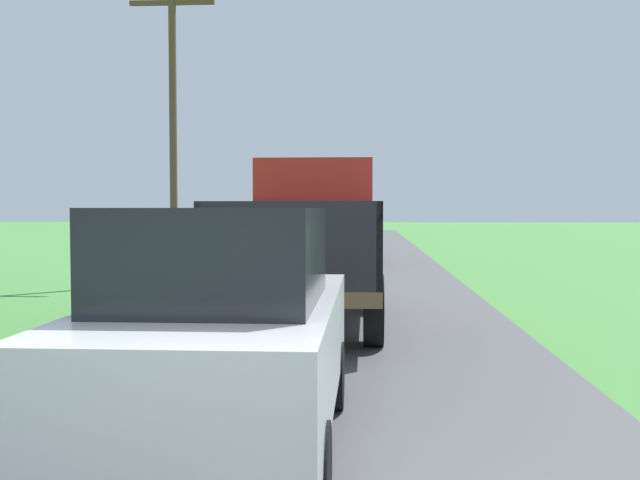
{
  "coord_description": "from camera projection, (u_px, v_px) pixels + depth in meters",
  "views": [
    {
      "loc": [
        0.75,
        -2.46,
        1.99
      ],
      "look_at": [
        -0.13,
        10.91,
        1.4
      ],
      "focal_mm": 40.38,
      "sensor_mm": 36.0,
      "label": 1
    }
  ],
  "objects": [
    {
      "name": "banana_truck_near",
      "position": [
        312.0,
        238.0,
        12.41
      ],
      "size": [
        2.38,
        5.82,
        2.8
      ],
      "color": "#2D2D30",
      "rests_on": "road_surface"
    },
    {
      "name": "banana_truck_far",
      "position": [
        344.0,
        222.0,
        26.88
      ],
      "size": [
        2.38,
        5.81,
        2.8
      ],
      "color": "#2D2D30",
      "rests_on": "road_surface"
    },
    {
      "name": "utility_pole_roadside",
      "position": [
        173.0,
        124.0,
        19.02
      ],
      "size": [
        2.25,
        0.2,
        7.79
      ],
      "color": "brown",
      "rests_on": "ground"
    },
    {
      "name": "following_car",
      "position": [
        225.0,
        328.0,
        5.54
      ],
      "size": [
        1.74,
        4.1,
        1.92
      ],
      "color": "#B7BABF",
      "rests_on": "road_surface"
    }
  ]
}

